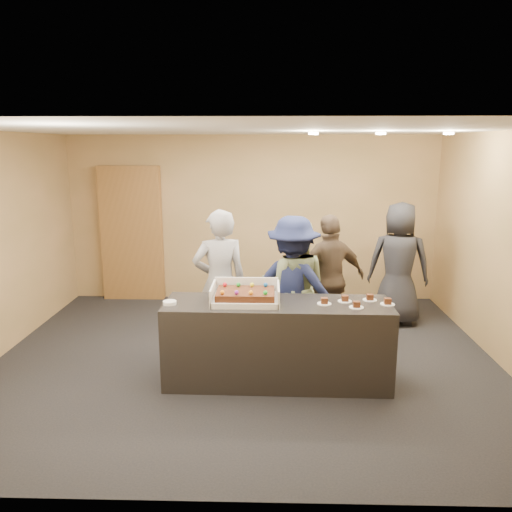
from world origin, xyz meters
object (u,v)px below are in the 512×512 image
(cake_box, at_px, (246,297))
(person_dark_suit, at_px, (399,263))
(storage_cabinet, at_px, (132,234))
(person_navy_man, at_px, (293,287))
(person_server_grey, at_px, (220,283))
(serving_counter, at_px, (277,343))
(plate_stack, at_px, (170,303))
(person_brown_extra, at_px, (330,279))
(sheet_cake, at_px, (245,294))
(person_sage_man, at_px, (294,288))

(cake_box, bearing_deg, person_dark_suit, 42.04)
(storage_cabinet, bearing_deg, person_navy_man, -41.72)
(person_server_grey, distance_m, person_dark_suit, 2.70)
(person_server_grey, bearing_deg, serving_counter, 116.46)
(plate_stack, distance_m, person_navy_man, 1.55)
(serving_counter, distance_m, person_brown_extra, 1.44)
(plate_stack, bearing_deg, person_dark_suit, 34.71)
(plate_stack, relative_size, person_navy_man, 0.08)
(cake_box, bearing_deg, person_brown_extra, 48.55)
(person_navy_man, relative_size, person_dark_suit, 0.98)
(person_navy_man, bearing_deg, plate_stack, 47.87)
(cake_box, xyz_separation_m, person_navy_man, (0.54, 0.69, -0.08))
(cake_box, relative_size, person_dark_suit, 0.40)
(sheet_cake, xyz_separation_m, person_navy_man, (0.54, 0.71, -0.13))
(storage_cabinet, distance_m, person_navy_man, 3.44)
(serving_counter, relative_size, person_server_grey, 1.33)
(sheet_cake, height_order, person_brown_extra, person_brown_extra)
(person_server_grey, distance_m, person_sage_man, 0.90)
(cake_box, height_order, sheet_cake, cake_box)
(person_brown_extra, bearing_deg, serving_counter, 38.42)
(serving_counter, distance_m, person_dark_suit, 2.64)
(sheet_cake, height_order, person_dark_suit, person_dark_suit)
(storage_cabinet, height_order, plate_stack, storage_cabinet)
(sheet_cake, height_order, person_sage_man, person_sage_man)
(person_server_grey, xyz_separation_m, person_sage_man, (0.90, 0.03, -0.06))
(storage_cabinet, relative_size, sheet_cake, 3.62)
(storage_cabinet, xyz_separation_m, person_sage_man, (2.57, -2.21, -0.26))
(storage_cabinet, bearing_deg, sheet_cake, -55.99)
(person_sage_man, relative_size, person_navy_man, 0.97)
(person_sage_man, distance_m, person_dark_suit, 1.92)
(plate_stack, height_order, person_dark_suit, person_dark_suit)
(person_server_grey, xyz_separation_m, person_brown_extra, (1.38, 0.44, -0.06))
(person_sage_man, bearing_deg, sheet_cake, 63.55)
(cake_box, distance_m, person_navy_man, 0.88)
(storage_cabinet, distance_m, person_dark_suit, 4.26)
(person_navy_man, bearing_deg, cake_box, 68.91)
(serving_counter, distance_m, storage_cabinet, 3.87)
(serving_counter, height_order, person_server_grey, person_server_grey)
(person_sage_man, bearing_deg, serving_counter, 83.51)
(person_dark_suit, bearing_deg, storage_cabinet, -2.38)
(sheet_cake, bearing_deg, person_server_grey, 114.57)
(person_navy_man, bearing_deg, person_server_grey, 13.90)
(person_server_grey, height_order, person_navy_man, person_server_grey)
(storage_cabinet, distance_m, person_server_grey, 2.80)
(person_server_grey, relative_size, person_sage_man, 1.07)
(serving_counter, height_order, person_dark_suit, person_dark_suit)
(sheet_cake, bearing_deg, person_brown_extra, 49.17)
(person_sage_man, bearing_deg, person_dark_suit, -135.12)
(person_dark_suit, bearing_deg, serving_counter, 59.79)
(plate_stack, distance_m, person_server_grey, 0.95)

